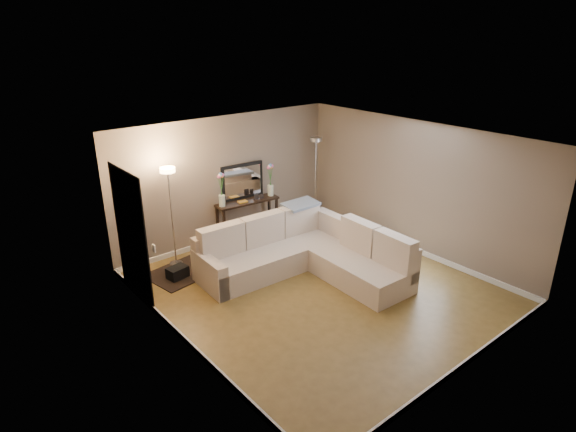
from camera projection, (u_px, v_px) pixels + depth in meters
floor at (318, 289)px, 8.26m from camera, size 5.00×5.50×0.01m
ceiling at (321, 139)px, 7.31m from camera, size 5.00×5.50×0.01m
wall_back at (227, 180)px, 9.77m from camera, size 5.00×0.02×2.60m
wall_front at (475, 284)px, 5.80m from camera, size 5.00×0.02×2.60m
wall_left at (179, 264)px, 6.30m from camera, size 0.02×5.50×2.60m
wall_right at (415, 188)px, 9.27m from camera, size 0.02×5.50×2.60m
baseboard_back at (230, 236)px, 10.21m from camera, size 5.00×0.03×0.10m
baseboard_front at (460, 367)px, 6.28m from camera, size 5.00×0.03×0.10m
baseboard_left at (188, 342)px, 6.77m from camera, size 0.03×5.50×0.10m
baseboard_right at (408, 247)px, 9.71m from camera, size 0.03×5.50×0.10m
doorway at (131, 236)px, 7.61m from camera, size 0.02×1.20×2.20m
switch_plate at (154, 248)px, 6.97m from camera, size 0.02×0.08×0.12m
sectional_sofa at (303, 253)px, 8.73m from camera, size 2.87×2.84×1.00m
throw_blanket at (301, 204)px, 9.32m from camera, size 0.72×0.42×0.10m
console_table at (244, 218)px, 10.05m from camera, size 1.39×0.48×0.84m
leaning_mirror at (242, 181)px, 9.95m from camera, size 0.96×0.13×0.75m
table_decor at (248, 200)px, 9.92m from camera, size 0.58×0.14×0.14m
flower_vase_left at (222, 192)px, 9.55m from camera, size 0.16×0.14×0.72m
flower_vase_right at (270, 183)px, 10.16m from camera, size 0.16×0.14×0.72m
floor_lamp_lit at (170, 198)px, 8.62m from camera, size 0.31×0.31×1.90m
floor_lamp_unlit at (316, 163)px, 10.72m from camera, size 0.28×0.28×1.94m
charcoal_rug at (184, 272)px, 8.82m from camera, size 1.37×1.12×0.02m
black_bag at (178, 273)px, 8.58m from camera, size 0.39×0.30×0.23m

